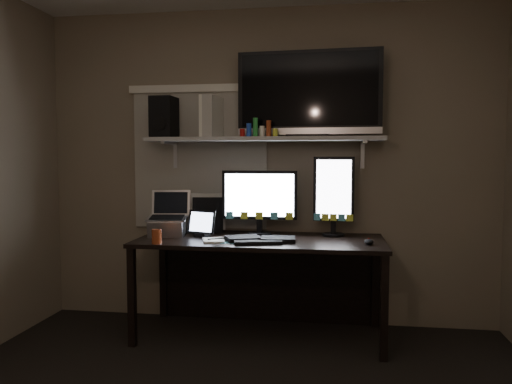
% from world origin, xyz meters
% --- Properties ---
extents(back_wall, '(3.60, 0.00, 3.60)m').
position_xyz_m(back_wall, '(0.00, 1.80, 1.25)').
color(back_wall, '#82715D').
rests_on(back_wall, floor).
extents(window_blinds, '(1.10, 0.02, 1.10)m').
position_xyz_m(window_blinds, '(-0.55, 1.79, 1.30)').
color(window_blinds, '#B1AE9F').
rests_on(window_blinds, back_wall).
extents(desk, '(1.80, 0.75, 0.73)m').
position_xyz_m(desk, '(0.00, 1.55, 0.55)').
color(desk, black).
rests_on(desk, floor).
extents(wall_shelf, '(1.80, 0.35, 0.03)m').
position_xyz_m(wall_shelf, '(0.00, 1.62, 1.46)').
color(wall_shelf, '#A2A29E').
rests_on(wall_shelf, back_wall).
extents(monitor_landscape, '(0.58, 0.07, 0.51)m').
position_xyz_m(monitor_landscape, '(-0.03, 1.61, 0.98)').
color(monitor_landscape, black).
rests_on(monitor_landscape, desk).
extents(monitor_portrait, '(0.31, 0.09, 0.61)m').
position_xyz_m(monitor_portrait, '(0.53, 1.64, 1.04)').
color(monitor_portrait, black).
rests_on(monitor_portrait, desk).
extents(keyboard, '(0.54, 0.32, 0.03)m').
position_xyz_m(keyboard, '(0.02, 1.32, 0.75)').
color(keyboard, black).
rests_on(keyboard, desk).
extents(mouse, '(0.07, 0.10, 0.04)m').
position_xyz_m(mouse, '(0.77, 1.30, 0.75)').
color(mouse, black).
rests_on(mouse, desk).
extents(notepad, '(0.20, 0.24, 0.01)m').
position_xyz_m(notepad, '(-0.32, 1.27, 0.74)').
color(notepad, silver).
rests_on(notepad, desk).
extents(tablet, '(0.25, 0.17, 0.20)m').
position_xyz_m(tablet, '(-0.45, 1.44, 0.83)').
color(tablet, black).
rests_on(tablet, desk).
extents(file_sorter, '(0.26, 0.16, 0.30)m').
position_xyz_m(file_sorter, '(-0.46, 1.67, 0.88)').
color(file_sorter, black).
rests_on(file_sorter, desk).
extents(laptop, '(0.33, 0.28, 0.33)m').
position_xyz_m(laptop, '(-0.72, 1.45, 0.90)').
color(laptop, silver).
rests_on(laptop, desk).
extents(cup, '(0.07, 0.07, 0.10)m').
position_xyz_m(cup, '(-0.68, 1.11, 0.78)').
color(cup, '#973A1B').
rests_on(cup, desk).
extents(sticky_notes, '(0.32, 0.26, 0.00)m').
position_xyz_m(sticky_notes, '(-0.21, 1.31, 0.73)').
color(sticky_notes, '#CCD83A').
rests_on(sticky_notes, desk).
extents(tv, '(1.10, 0.26, 0.65)m').
position_xyz_m(tv, '(0.34, 1.66, 1.81)').
color(tv, black).
rests_on(tv, wall_shelf).
extents(game_console, '(0.14, 0.28, 0.32)m').
position_xyz_m(game_console, '(-0.41, 1.64, 1.64)').
color(game_console, silver).
rests_on(game_console, wall_shelf).
extents(speaker, '(0.18, 0.22, 0.32)m').
position_xyz_m(speaker, '(-0.79, 1.62, 1.64)').
color(speaker, black).
rests_on(speaker, wall_shelf).
extents(bottles, '(0.23, 0.05, 0.15)m').
position_xyz_m(bottles, '(-0.03, 1.56, 1.55)').
color(bottles, '#A50F0C').
rests_on(bottles, wall_shelf).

